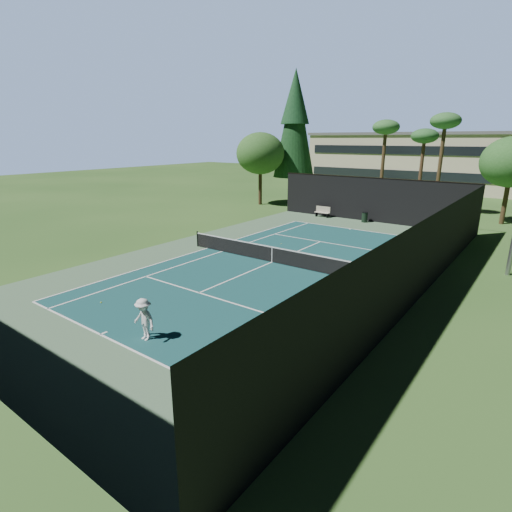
{
  "coord_description": "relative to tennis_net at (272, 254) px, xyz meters",
  "views": [
    {
      "loc": [
        13.31,
        -19.56,
        7.38
      ],
      "look_at": [
        1.0,
        -3.0,
        1.3
      ],
      "focal_mm": 28.0,
      "sensor_mm": 36.0,
      "label": 1
    }
  ],
  "objects": [
    {
      "name": "tennis_ball_c",
      "position": [
        0.52,
        2.41,
        -0.53
      ],
      "size": [
        0.06,
        0.06,
        0.06
      ],
      "primitive_type": "sphere",
      "color": "#CFD530",
      "rests_on": "ground"
    },
    {
      "name": "fence",
      "position": [
        0.0,
        0.06,
        1.45
      ],
      "size": [
        18.04,
        32.05,
        4.03
      ],
      "color": "black",
      "rests_on": "ground"
    },
    {
      "name": "park_bench",
      "position": [
        -4.51,
        15.34,
        -0.01
      ],
      "size": [
        1.5,
        0.45,
        1.02
      ],
      "color": "beige",
      "rests_on": "ground"
    },
    {
      "name": "tennis_net",
      "position": [
        0.0,
        0.0,
        0.0
      ],
      "size": [
        12.9,
        0.1,
        1.1
      ],
      "color": "black",
      "rests_on": "ground"
    },
    {
      "name": "ground",
      "position": [
        0.0,
        0.0,
        -0.56
      ],
      "size": [
        160.0,
        160.0,
        0.0
      ],
      "primitive_type": "plane",
      "color": "#305921",
      "rests_on": "ground"
    },
    {
      "name": "court_surface",
      "position": [
        0.0,
        0.0,
        -0.55
      ],
      "size": [
        10.97,
        23.77,
        0.01
      ],
      "primitive_type": "cube",
      "color": "#174849",
      "rests_on": "ground"
    },
    {
      "name": "campus_building",
      "position": [
        0.0,
        45.98,
        3.65
      ],
      "size": [
        40.5,
        12.5,
        8.3
      ],
      "color": "beige",
      "rests_on": "ground"
    },
    {
      "name": "palm_a",
      "position": [
        -2.0,
        24.0,
        7.63
      ],
      "size": [
        2.8,
        2.8,
        9.32
      ],
      "color": "#4E3821",
      "rests_on": "ground"
    },
    {
      "name": "decid_tree_a",
      "position": [
        10.0,
        22.0,
        4.86
      ],
      "size": [
        5.12,
        5.12,
        7.62
      ],
      "color": "#46331E",
      "rests_on": "ground"
    },
    {
      "name": "tennis_ball_b",
      "position": [
        -2.03,
        4.15,
        -0.53
      ],
      "size": [
        0.06,
        0.06,
        0.06
      ],
      "primitive_type": "sphere",
      "color": "#CBDC32",
      "rests_on": "ground"
    },
    {
      "name": "trash_bin",
      "position": [
        -0.2,
        15.3,
        -0.08
      ],
      "size": [
        0.56,
        0.56,
        0.95
      ],
      "color": "black",
      "rests_on": "ground"
    },
    {
      "name": "decid_tree_c",
      "position": [
        -14.0,
        18.0,
        5.21
      ],
      "size": [
        5.44,
        5.44,
        8.09
      ],
      "color": "#442F1D",
      "rests_on": "ground"
    },
    {
      "name": "palm_c",
      "position": [
        4.0,
        23.0,
        8.05
      ],
      "size": [
        2.8,
        2.8,
        9.77
      ],
      "color": "#4A3720",
      "rests_on": "ground"
    },
    {
      "name": "pine_tree",
      "position": [
        -12.0,
        22.0,
        9.0
      ],
      "size": [
        4.8,
        4.8,
        15.0
      ],
      "color": "#3F281B",
      "rests_on": "ground"
    },
    {
      "name": "player",
      "position": [
        1.72,
        -11.05,
        0.28
      ],
      "size": [
        1.1,
        0.65,
        1.67
      ],
      "primitive_type": "imported",
      "rotation": [
        0.0,
        0.0,
        -0.02
      ],
      "color": "white",
      "rests_on": "ground"
    },
    {
      "name": "tennis_ball_d",
      "position": [
        -5.7,
        3.74,
        -0.53
      ],
      "size": [
        0.06,
        0.06,
        0.06
      ],
      "primitive_type": "sphere",
      "color": "#CCDE32",
      "rests_on": "ground"
    },
    {
      "name": "court_lines",
      "position": [
        0.0,
        0.0,
        -0.54
      ],
      "size": [
        11.07,
        23.87,
        0.01
      ],
      "color": "white",
      "rests_on": "ground"
    },
    {
      "name": "palm_b",
      "position": [
        1.5,
        26.0,
        6.8
      ],
      "size": [
        2.8,
        2.8,
        8.42
      ],
      "color": "#4E3421",
      "rests_on": "ground"
    },
    {
      "name": "apron_slab",
      "position": [
        0.0,
        0.0,
        -0.55
      ],
      "size": [
        18.0,
        32.0,
        0.01
      ],
      "primitive_type": "cube",
      "color": "#4E7050",
      "rests_on": "ground"
    },
    {
      "name": "tennis_ball_a",
      "position": [
        -2.78,
        -10.04,
        -0.52
      ],
      "size": [
        0.07,
        0.07,
        0.07
      ],
      "primitive_type": "sphere",
      "color": "#CCF337",
      "rests_on": "ground"
    }
  ]
}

